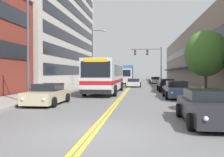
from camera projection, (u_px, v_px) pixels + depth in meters
The scene contains 20 objects.
ground_plane at pixel (132, 84), 45.25m from camera, with size 240.00×240.00×0.00m, color slate.
sidewalk_left at pixel (92, 83), 46.11m from camera, with size 3.76×106.00×0.15m.
sidewalk_right at pixel (174, 84), 44.39m from camera, with size 3.76×106.00×0.15m.
centre_line at pixel (132, 84), 45.25m from camera, with size 0.34×106.00×0.01m.
office_tower_left at pixel (42, 20), 43.22m from camera, with size 12.08×31.36×22.29m.
storefront_row_right at pixel (210, 57), 43.57m from camera, with size 9.10×68.00×9.70m.
city_bus at pixel (106, 75), 25.24m from camera, with size 2.96×11.49×3.20m.
car_navy_parked_left_mid at pixel (105, 82), 40.93m from camera, with size 2.09×4.37×1.26m.
car_beige_parked_left_far at pixel (48, 95), 15.81m from camera, with size 2.00×4.38×1.33m.
car_charcoal_parked_right_foreground at pixel (208, 108), 9.86m from camera, with size 2.03×4.49×1.32m.
car_champagne_parked_right_mid at pixel (155, 80), 47.30m from camera, with size 2.09×4.75×1.28m.
car_black_parked_right_far at pixel (167, 85), 27.38m from camera, with size 1.97×4.55×1.36m.
car_slate_blue_parked_right_end at pixel (177, 90), 19.80m from camera, with size 2.00×4.16×1.35m.
car_silver_moving_lead at pixel (134, 83), 36.22m from camera, with size 2.14×4.83×1.17m.
box_truck at pixel (126, 74), 47.17m from camera, with size 2.72×7.62×3.42m.
traffic_signal_mast at pixel (151, 58), 45.26m from camera, with size 5.61×0.38×6.69m.
street_lamp_left_near at pixel (33, 28), 15.27m from camera, with size 2.25×0.28×8.05m.
street_lamp_left_far at pixel (94, 53), 35.54m from camera, with size 2.08×0.28×8.17m.
street_tree_right_mid at pixel (206, 53), 22.27m from camera, with size 3.76×3.76×5.68m.
fire_hydrant at pixel (203, 93), 17.48m from camera, with size 0.29×0.21×0.90m.
Camera 1 is at (1.64, -8.34, 1.99)m, focal length 40.00 mm.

